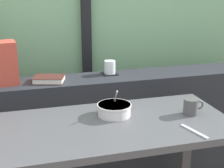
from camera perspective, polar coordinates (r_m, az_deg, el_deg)
dark_console_ledge at (r=2.29m, az=-2.21°, el=-8.28°), size 2.80×0.28×0.78m
breakfast_table at (r=1.68m, az=-1.10°, el=-10.47°), size 1.27×0.59×0.71m
coaster_square at (r=2.22m, az=-0.37°, el=1.79°), size 0.10×0.10×0.00m
juice_glass at (r=2.20m, az=-0.38°, el=2.89°), size 0.08×0.08×0.09m
closed_book at (r=2.08m, az=-10.91°, el=0.84°), size 0.22×0.18×0.03m
soup_bowl at (r=1.72m, az=0.40°, el=-4.47°), size 0.18×0.18×0.15m
fork_utensil at (r=1.59m, az=14.06°, el=-7.97°), size 0.06×0.17×0.01m
ceramic_mug at (r=1.78m, az=13.53°, el=-3.83°), size 0.11×0.08×0.08m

